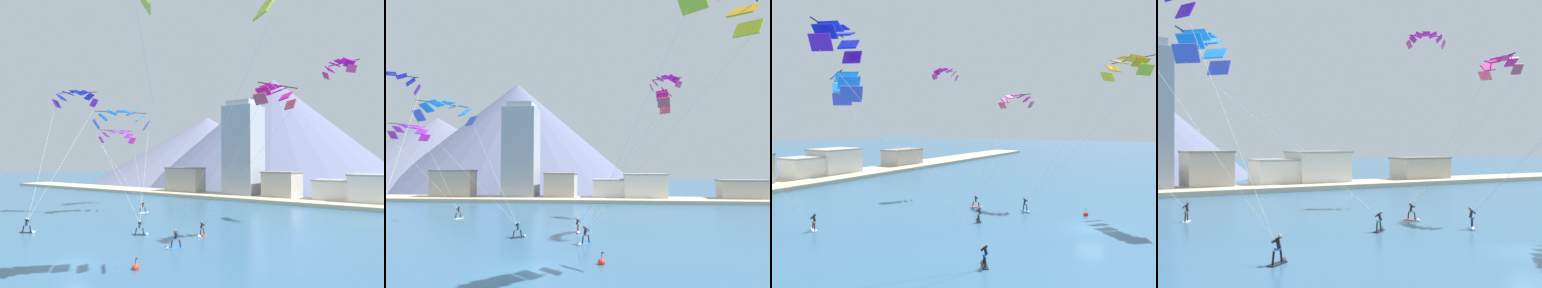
% 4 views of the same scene
% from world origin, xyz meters
% --- Properties ---
extents(ground_plane, '(400.00, 400.00, 0.00)m').
position_xyz_m(ground_plane, '(0.00, 0.00, 0.00)').
color(ground_plane, '#336084').
extents(kitesurfer_near_lead, '(1.66, 1.32, 1.79)m').
position_xyz_m(kitesurfer_near_lead, '(-14.52, 4.56, 0.54)').
color(kitesurfer_near_lead, black).
rests_on(kitesurfer_near_lead, ground).
extents(kitesurfer_near_trail, '(0.64, 1.78, 1.65)m').
position_xyz_m(kitesurfer_near_trail, '(2.08, 14.41, 0.45)').
color(kitesurfer_near_trail, '#E54C33').
rests_on(kitesurfer_near_trail, ground).
extents(kitesurfer_mid_center, '(1.12, 1.74, 1.81)m').
position_xyz_m(kitesurfer_mid_center, '(-15.13, 23.76, 0.55)').
color(kitesurfer_mid_center, white).
rests_on(kitesurfer_mid_center, ground).
extents(kitesurfer_far_left, '(1.63, 1.37, 1.68)m').
position_xyz_m(kitesurfer_far_left, '(-3.51, 11.17, 0.47)').
color(kitesurfer_far_left, black).
rests_on(kitesurfer_far_left, ground).
extents(kitesurfer_far_right, '(1.41, 1.60, 1.81)m').
position_xyz_m(kitesurfer_far_right, '(3.24, 8.34, 0.55)').
color(kitesurfer_far_right, '#337FDB').
rests_on(kitesurfer_far_right, ground).
extents(parafoil_kite_near_lead, '(8.08, 11.81, 16.62)m').
position_xyz_m(parafoil_kite_near_lead, '(-19.67, 14.28, 17.02)').
color(parafoil_kite_near_lead, '#5716C0').
extents(parafoil_kite_near_trail, '(10.18, 5.58, 13.71)m').
position_xyz_m(parafoil_kite_near_trail, '(11.09, 13.18, 14.07)').
color(parafoil_kite_near_trail, '#B74156').
extents(parafoil_kite_far_left, '(14.23, 11.57, 14.02)m').
position_xyz_m(parafoil_kite_far_left, '(-14.97, 18.90, 14.24)').
color(parafoil_kite_far_left, '#3F4DC6').
extents(parafoil_kite_far_right, '(13.26, 13.17, 17.89)m').
position_xyz_m(parafoil_kite_far_right, '(13.29, -1.17, 18.14)').
color(parafoil_kite_far_right, '#A8BD27').
extents(parafoil_kite_distant_high_outer, '(4.45, 3.26, 1.99)m').
position_xyz_m(parafoil_kite_distant_high_outer, '(13.29, 26.90, 19.17)').
color(parafoil_kite_distant_high_outer, '#CB2E7B').
extents(race_marker_buoy, '(0.56, 0.56, 1.02)m').
position_xyz_m(race_marker_buoy, '(5.05, 1.63, 0.16)').
color(race_marker_buoy, red).
rests_on(race_marker_buoy, ground).
extents(shoreline_strip, '(180.00, 10.00, 0.70)m').
position_xyz_m(shoreline_strip, '(0.00, 50.42, 0.35)').
color(shoreline_strip, '#BCAD8E').
rests_on(shoreline_strip, ground).
extents(shore_building_promenade_mid, '(9.99, 5.57, 4.44)m').
position_xyz_m(shore_building_promenade_mid, '(32.12, 52.53, 2.23)').
color(shore_building_promenade_mid, '#B7AD9E').
rests_on(shore_building_promenade_mid, ground).
extents(shore_building_quay_east, '(9.09, 7.11, 5.62)m').
position_xyz_m(shore_building_quay_east, '(12.50, 53.71, 2.82)').
color(shore_building_quay_east, silver).
rests_on(shore_building_quay_east, ground).
extents(shore_building_quay_west, '(7.46, 5.79, 4.44)m').
position_xyz_m(shore_building_quay_west, '(5.30, 53.77, 2.23)').
color(shore_building_quay_west, silver).
rests_on(shore_building_quay_west, ground).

